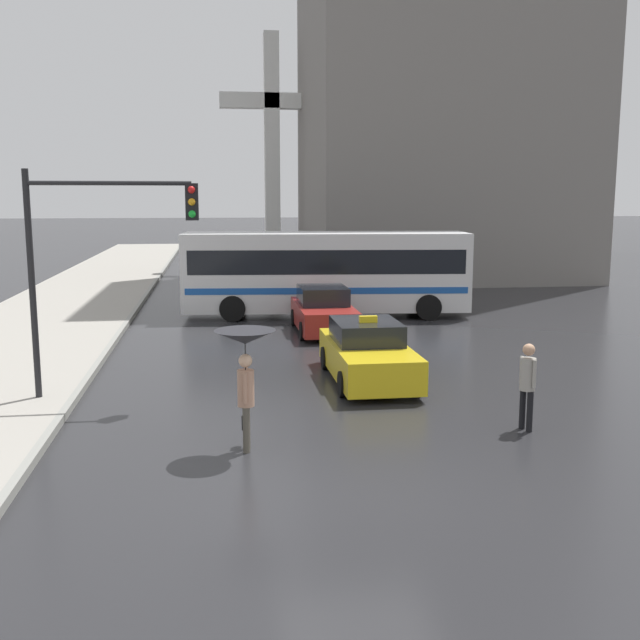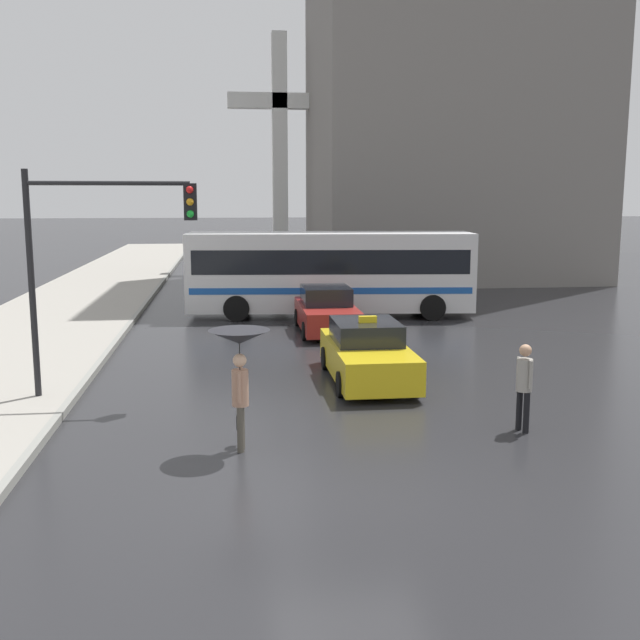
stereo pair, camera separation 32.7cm
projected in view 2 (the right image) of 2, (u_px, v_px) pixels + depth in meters
ground_plane at (352, 492)px, 11.68m from camera, size 300.00×300.00×0.00m
taxi at (367, 354)px, 18.61m from camera, size 1.91×4.56×1.64m
sedan_red at (326, 312)px, 25.30m from camera, size 1.91×4.35×1.53m
city_bus at (330, 270)px, 28.55m from camera, size 10.93×3.47×3.19m
pedestrian_with_umbrella at (240, 353)px, 13.30m from camera, size 1.10×1.10×2.22m
pedestrian_man at (524, 380)px, 14.52m from camera, size 0.37×0.45×1.74m
traffic_light at (101, 241)px, 16.29m from camera, size 3.68×0.38×5.14m
building_tower_near at (450, 21)px, 41.04m from camera, size 14.72×12.38×28.08m
building_tower_far at (509, 86)px, 64.59m from camera, size 13.81×12.08×27.91m
monument_cross at (280, 138)px, 45.39m from camera, size 6.24×0.90×14.17m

